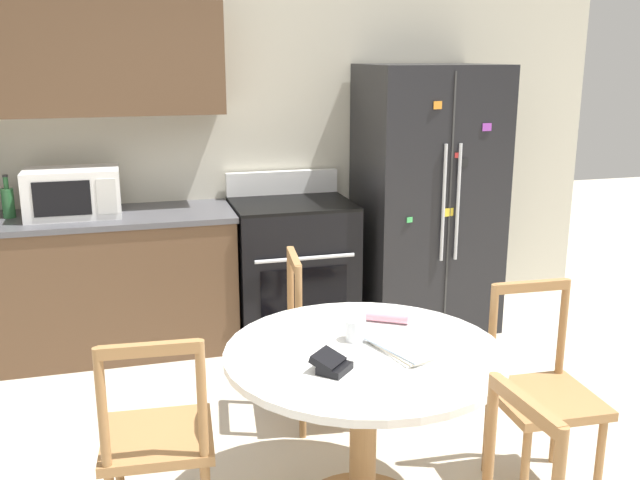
# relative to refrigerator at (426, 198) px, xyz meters

# --- Properties ---
(back_wall) EXTENTS (5.20, 0.44, 2.60)m
(back_wall) POSITION_rel_refrigerator_xyz_m (-1.48, 0.38, 0.54)
(back_wall) COLOR beige
(back_wall) RESTS_ON ground_plane
(kitchen_counter) EXTENTS (2.04, 0.64, 0.90)m
(kitchen_counter) POSITION_rel_refrigerator_xyz_m (-2.36, 0.07, -0.45)
(kitchen_counter) COLOR brown
(kitchen_counter) RESTS_ON ground_plane
(refrigerator) EXTENTS (0.88, 0.75, 1.80)m
(refrigerator) POSITION_rel_refrigerator_xyz_m (0.00, 0.00, 0.00)
(refrigerator) COLOR black
(refrigerator) RESTS_ON ground_plane
(oven_range) EXTENTS (0.78, 0.68, 1.08)m
(oven_range) POSITION_rel_refrigerator_xyz_m (-0.94, 0.05, -0.43)
(oven_range) COLOR black
(oven_range) RESTS_ON ground_plane
(microwave) EXTENTS (0.56, 0.36, 0.29)m
(microwave) POSITION_rel_refrigerator_xyz_m (-2.31, 0.07, 0.15)
(microwave) COLOR white
(microwave) RESTS_ON kitchen_counter
(counter_bottle) EXTENTS (0.07, 0.07, 0.26)m
(counter_bottle) POSITION_rel_refrigerator_xyz_m (-2.69, 0.14, 0.10)
(counter_bottle) COLOR #2D6B38
(counter_bottle) RESTS_ON kitchen_counter
(dining_table) EXTENTS (1.11, 1.11, 0.74)m
(dining_table) POSITION_rel_refrigerator_xyz_m (-1.13, -1.98, -0.32)
(dining_table) COLOR white
(dining_table) RESTS_ON ground_plane
(dining_chair_far) EXTENTS (0.47, 0.47, 0.90)m
(dining_chair_far) POSITION_rel_refrigerator_xyz_m (-1.06, -1.17, -0.47)
(dining_chair_far) COLOR #9E7042
(dining_chair_far) RESTS_ON ground_plane
(dining_chair_left) EXTENTS (0.45, 0.45, 0.90)m
(dining_chair_left) POSITION_rel_refrigerator_xyz_m (-1.94, -1.93, -0.47)
(dining_chair_left) COLOR #9E7042
(dining_chair_left) RESTS_ON ground_plane
(dining_chair_right) EXTENTS (0.44, 0.44, 0.90)m
(dining_chair_right) POSITION_rel_refrigerator_xyz_m (-0.31, -1.99, -0.47)
(dining_chair_right) COLOR #9E7042
(dining_chair_right) RESTS_ON ground_plane
(candle_glass) EXTENTS (0.08, 0.08, 0.09)m
(candle_glass) POSITION_rel_refrigerator_xyz_m (-1.13, -1.88, -0.12)
(candle_glass) COLOR silver
(candle_glass) RESTS_ON dining_table
(folded_napkin) EXTENTS (0.18, 0.14, 0.05)m
(folded_napkin) POSITION_rel_refrigerator_xyz_m (-0.93, -1.72, -0.14)
(folded_napkin) COLOR pink
(folded_napkin) RESTS_ON dining_table
(wallet) EXTENTS (0.17, 0.17, 0.07)m
(wallet) POSITION_rel_refrigerator_xyz_m (-1.31, -2.13, -0.14)
(wallet) COLOR black
(wallet) RESTS_ON dining_table
(mail_stack) EXTENTS (0.31, 0.36, 0.02)m
(mail_stack) POSITION_rel_refrigerator_xyz_m (-0.95, -2.02, -0.15)
(mail_stack) COLOR white
(mail_stack) RESTS_ON dining_table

